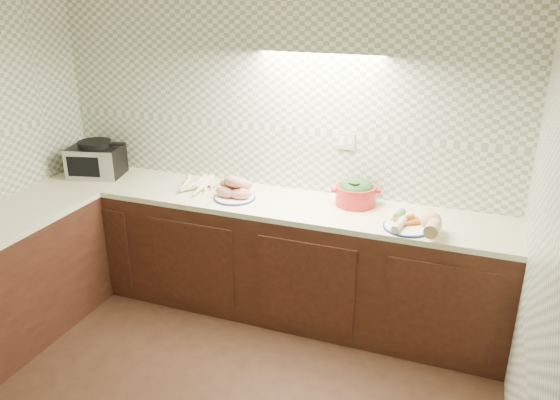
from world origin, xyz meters
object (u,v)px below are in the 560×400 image
(toaster_oven, at_px, (96,160))
(onion_bowl, at_px, (239,184))
(parsnip_pile, at_px, (200,182))
(sweet_potato_plate, at_px, (235,190))
(veg_plate, at_px, (419,223))
(dutch_oven, at_px, (356,192))

(toaster_oven, xyz_separation_m, onion_bowl, (1.23, 0.10, -0.09))
(parsnip_pile, relative_size, onion_bowl, 2.76)
(parsnip_pile, height_order, sweet_potato_plate, sweet_potato_plate)
(toaster_oven, xyz_separation_m, parsnip_pile, (0.92, 0.06, -0.10))
(veg_plate, bearing_deg, sweet_potato_plate, 176.08)
(sweet_potato_plate, height_order, veg_plate, sweet_potato_plate)
(toaster_oven, relative_size, veg_plate, 1.18)
(toaster_oven, distance_m, dutch_oven, 2.14)
(parsnip_pile, relative_size, dutch_oven, 1.21)
(toaster_oven, distance_m, onion_bowl, 1.24)
(onion_bowl, bearing_deg, dutch_oven, 1.23)
(onion_bowl, relative_size, veg_plate, 0.40)
(parsnip_pile, relative_size, veg_plate, 1.09)
(parsnip_pile, height_order, veg_plate, veg_plate)
(dutch_oven, bearing_deg, veg_plate, -48.74)
(veg_plate, bearing_deg, parsnip_pile, 172.40)
(parsnip_pile, bearing_deg, toaster_oven, -176.18)
(sweet_potato_plate, height_order, dutch_oven, dutch_oven)
(toaster_oven, bearing_deg, sweet_potato_plate, -17.42)
(sweet_potato_plate, xyz_separation_m, veg_plate, (1.34, -0.09, -0.01))
(parsnip_pile, bearing_deg, sweet_potato_plate, -20.70)
(parsnip_pile, height_order, dutch_oven, dutch_oven)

